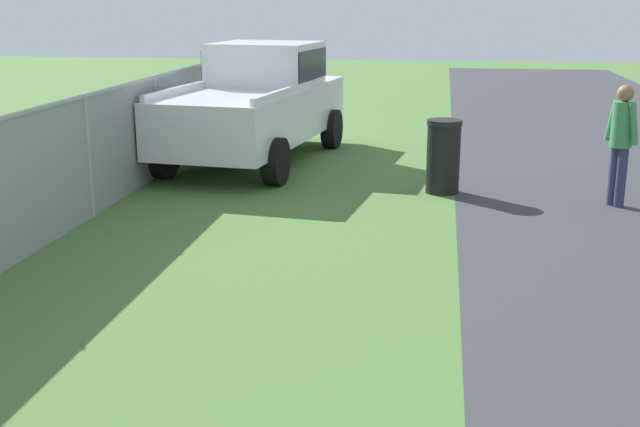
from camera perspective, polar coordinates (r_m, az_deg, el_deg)
name	(u,v)px	position (r m, az deg, el deg)	size (l,w,h in m)	color
pickup_truck	(258,99)	(14.60, -4.43, 8.11)	(5.36, 2.70, 2.09)	silver
trash_bin	(443,156)	(12.23, 8.78, 4.05)	(0.53, 0.53, 1.12)	black
pedestrian	(621,137)	(11.97, 20.68, 5.14)	(0.42, 0.40, 1.72)	#2D3351
fence_section	(41,172)	(9.94, -19.29, 2.84)	(18.28, 0.07, 1.66)	#9EA3A8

